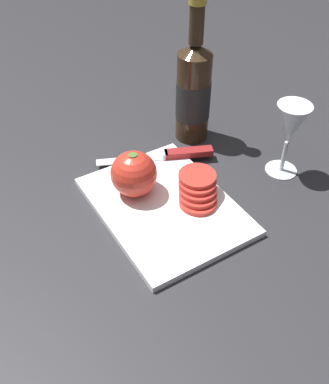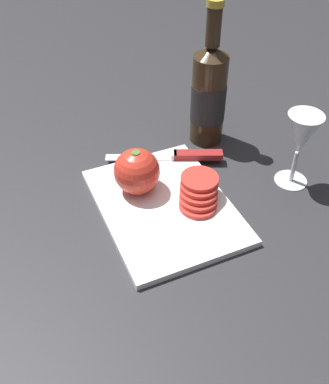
{
  "view_description": "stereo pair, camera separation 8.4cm",
  "coord_description": "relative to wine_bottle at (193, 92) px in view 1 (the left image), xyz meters",
  "views": [
    {
      "loc": [
        0.54,
        -0.29,
        0.61
      ],
      "look_at": [
        0.01,
        0.03,
        0.04
      ],
      "focal_mm": 42.0,
      "sensor_mm": 36.0,
      "label": 1
    },
    {
      "loc": [
        0.58,
        -0.22,
        0.61
      ],
      "look_at": [
        0.01,
        0.03,
        0.04
      ],
      "focal_mm": 42.0,
      "sensor_mm": 36.0,
      "label": 2
    }
  ],
  "objects": [
    {
      "name": "wine_glass",
      "position": [
        0.21,
        0.09,
        -0.01
      ],
      "size": [
        0.07,
        0.07,
        0.16
      ],
      "color": "silver",
      "rests_on": "ground_plane"
    },
    {
      "name": "knife",
      "position": [
        0.06,
        -0.08,
        -0.1
      ],
      "size": [
        0.12,
        0.24,
        0.01
      ],
      "rotation": [
        0.0,
        0.0,
        4.31
      ],
      "color": "silver",
      "rests_on": "cutting_board"
    },
    {
      "name": "whole_tomato",
      "position": [
        0.12,
        -0.21,
        -0.06
      ],
      "size": [
        0.09,
        0.09,
        0.09
      ],
      "color": "red",
      "rests_on": "cutting_board"
    },
    {
      "name": "cutting_board",
      "position": [
        0.18,
        -0.18,
        -0.11
      ],
      "size": [
        0.31,
        0.24,
        0.01
      ],
      "color": "white",
      "rests_on": "ground_plane"
    },
    {
      "name": "ground_plane",
      "position": [
        0.17,
        -0.21,
        -0.11
      ],
      "size": [
        3.0,
        3.0,
        0.0
      ],
      "primitive_type": "plane",
      "color": "#28282B"
    },
    {
      "name": "tomato_slice_stack_near",
      "position": [
        0.19,
        -0.12,
        -0.08
      ],
      "size": [
        0.1,
        0.09,
        0.05
      ],
      "color": "red",
      "rests_on": "cutting_board"
    },
    {
      "name": "wine_bottle",
      "position": [
        0.0,
        0.0,
        0.0
      ],
      "size": [
        0.08,
        0.08,
        0.32
      ],
      "color": "#332314",
      "rests_on": "ground_plane"
    }
  ]
}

